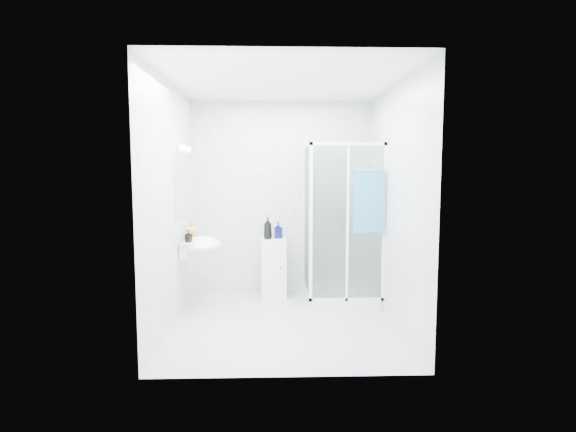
{
  "coord_description": "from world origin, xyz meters",
  "views": [
    {
      "loc": [
        -0.11,
        -4.79,
        1.66
      ],
      "look_at": [
        0.05,
        0.35,
        1.15
      ],
      "focal_mm": 28.0,
      "sensor_mm": 36.0,
      "label": 1
    }
  ],
  "objects_px": {
    "shampoo_bottle_a": "(268,228)",
    "soap_dispenser_black": "(189,236)",
    "wall_basin": "(200,245)",
    "hand_towel": "(369,199)",
    "shower_enclosure": "(336,268)",
    "storage_cabinet": "(273,268)",
    "soap_dispenser_orange": "(191,230)",
    "shampoo_bottle_b": "(278,230)"
  },
  "relations": [
    {
      "from": "wall_basin",
      "to": "shampoo_bottle_a",
      "type": "distance_m",
      "value": 0.99
    },
    {
      "from": "shower_enclosure",
      "to": "soap_dispenser_black",
      "type": "distance_m",
      "value": 1.88
    },
    {
      "from": "wall_basin",
      "to": "soap_dispenser_black",
      "type": "relative_size",
      "value": 4.09
    },
    {
      "from": "shower_enclosure",
      "to": "shampoo_bottle_a",
      "type": "relative_size",
      "value": 6.85
    },
    {
      "from": "shower_enclosure",
      "to": "shampoo_bottle_b",
      "type": "relative_size",
      "value": 9.31
    },
    {
      "from": "hand_towel",
      "to": "shampoo_bottle_b",
      "type": "height_order",
      "value": "hand_towel"
    },
    {
      "from": "soap_dispenser_orange",
      "to": "soap_dispenser_black",
      "type": "xyz_separation_m",
      "value": [
        0.03,
        -0.32,
        -0.03
      ]
    },
    {
      "from": "shampoo_bottle_a",
      "to": "hand_towel",
      "type": "bearing_deg",
      "value": -29.3
    },
    {
      "from": "storage_cabinet",
      "to": "shampoo_bottle_b",
      "type": "height_order",
      "value": "shampoo_bottle_b"
    },
    {
      "from": "hand_towel",
      "to": "soap_dispenser_orange",
      "type": "xyz_separation_m",
      "value": [
        -2.1,
        0.23,
        -0.38
      ]
    },
    {
      "from": "shower_enclosure",
      "to": "soap_dispenser_black",
      "type": "bearing_deg",
      "value": -164.41
    },
    {
      "from": "hand_towel",
      "to": "shower_enclosure",
      "type": "bearing_deg",
      "value": 128.39
    },
    {
      "from": "shampoo_bottle_b",
      "to": "soap_dispenser_orange",
      "type": "xyz_separation_m",
      "value": [
        -1.05,
        -0.5,
        0.07
      ]
    },
    {
      "from": "shampoo_bottle_b",
      "to": "soap_dispenser_black",
      "type": "bearing_deg",
      "value": -141.31
    },
    {
      "from": "soap_dispenser_black",
      "to": "wall_basin",
      "type": "bearing_deg",
      "value": 60.98
    },
    {
      "from": "soap_dispenser_orange",
      "to": "hand_towel",
      "type": "bearing_deg",
      "value": -6.22
    },
    {
      "from": "wall_basin",
      "to": "storage_cabinet",
      "type": "bearing_deg",
      "value": 34.82
    },
    {
      "from": "wall_basin",
      "to": "hand_towel",
      "type": "xyz_separation_m",
      "value": [
        1.97,
        -0.09,
        0.54
      ]
    },
    {
      "from": "hand_towel",
      "to": "shampoo_bottle_a",
      "type": "relative_size",
      "value": 2.53
    },
    {
      "from": "wall_basin",
      "to": "hand_towel",
      "type": "bearing_deg",
      "value": -2.47
    },
    {
      "from": "shower_enclosure",
      "to": "shampoo_bottle_b",
      "type": "distance_m",
      "value": 0.91
    },
    {
      "from": "shower_enclosure",
      "to": "storage_cabinet",
      "type": "height_order",
      "value": "shower_enclosure"
    },
    {
      "from": "hand_towel",
      "to": "soap_dispenser_black",
      "type": "xyz_separation_m",
      "value": [
        -2.07,
        -0.09,
        -0.41
      ]
    },
    {
      "from": "storage_cabinet",
      "to": "soap_dispenser_orange",
      "type": "height_order",
      "value": "soap_dispenser_orange"
    },
    {
      "from": "wall_basin",
      "to": "storage_cabinet",
      "type": "relative_size",
      "value": 0.72
    },
    {
      "from": "shower_enclosure",
      "to": "soap_dispenser_orange",
      "type": "height_order",
      "value": "shower_enclosure"
    },
    {
      "from": "shampoo_bottle_a",
      "to": "soap_dispenser_orange",
      "type": "bearing_deg",
      "value": -154.63
    },
    {
      "from": "storage_cabinet",
      "to": "hand_towel",
      "type": "distance_m",
      "value": 1.61
    },
    {
      "from": "wall_basin",
      "to": "soap_dispenser_black",
      "type": "bearing_deg",
      "value": -119.02
    },
    {
      "from": "storage_cabinet",
      "to": "shampoo_bottle_a",
      "type": "distance_m",
      "value": 0.54
    },
    {
      "from": "wall_basin",
      "to": "soap_dispenser_orange",
      "type": "distance_m",
      "value": 0.25
    },
    {
      "from": "shower_enclosure",
      "to": "shampoo_bottle_b",
      "type": "bearing_deg",
      "value": 155.49
    },
    {
      "from": "shower_enclosure",
      "to": "soap_dispenser_orange",
      "type": "relative_size",
      "value": 10.62
    },
    {
      "from": "shower_enclosure",
      "to": "soap_dispenser_orange",
      "type": "xyz_separation_m",
      "value": [
        -1.78,
        -0.17,
        0.51
      ]
    },
    {
      "from": "shower_enclosure",
      "to": "shampoo_bottle_a",
      "type": "bearing_deg",
      "value": 163.13
    },
    {
      "from": "shampoo_bottle_b",
      "to": "wall_basin",
      "type": "bearing_deg",
      "value": -145.1
    },
    {
      "from": "hand_towel",
      "to": "soap_dispenser_black",
      "type": "bearing_deg",
      "value": -177.58
    },
    {
      "from": "shower_enclosure",
      "to": "storage_cabinet",
      "type": "distance_m",
      "value": 0.84
    },
    {
      "from": "wall_basin",
      "to": "shampoo_bottle_a",
      "type": "height_order",
      "value": "shampoo_bottle_a"
    },
    {
      "from": "wall_basin",
      "to": "hand_towel",
      "type": "relative_size",
      "value": 0.76
    },
    {
      "from": "shampoo_bottle_a",
      "to": "soap_dispenser_black",
      "type": "relative_size",
      "value": 2.13
    },
    {
      "from": "shower_enclosure",
      "to": "soap_dispenser_orange",
      "type": "bearing_deg",
      "value": -174.46
    }
  ]
}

